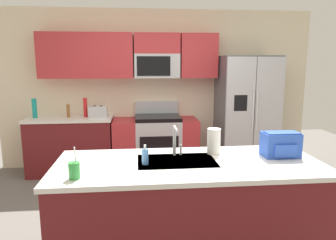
{
  "coord_description": "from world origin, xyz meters",
  "views": [
    {
      "loc": [
        -0.35,
        -3.17,
        1.75
      ],
      "look_at": [
        0.03,
        0.6,
        1.05
      ],
      "focal_mm": 33.54,
      "sensor_mm": 36.0,
      "label": 1
    }
  ],
  "objects_px": {
    "bottle_red": "(85,107)",
    "bottle_teal": "(34,108)",
    "backpack": "(281,144)",
    "sink_faucet": "(175,138)",
    "paper_towel_roll": "(214,141)",
    "range_oven": "(156,143)",
    "refrigerator": "(246,113)",
    "soap_dispenser": "(145,156)",
    "drink_cup_green": "(74,170)",
    "toaster": "(98,112)",
    "pepper_mill": "(68,111)"
  },
  "relations": [
    {
      "from": "bottle_teal",
      "to": "backpack",
      "type": "bearing_deg",
      "value": -39.0
    },
    {
      "from": "refrigerator",
      "to": "bottle_red",
      "type": "distance_m",
      "value": 2.58
    },
    {
      "from": "range_oven",
      "to": "bottle_teal",
      "type": "relative_size",
      "value": 4.54
    },
    {
      "from": "refrigerator",
      "to": "range_oven",
      "type": "bearing_deg",
      "value": 177.21
    },
    {
      "from": "range_oven",
      "to": "drink_cup_green",
      "type": "relative_size",
      "value": 5.56
    },
    {
      "from": "soap_dispenser",
      "to": "backpack",
      "type": "height_order",
      "value": "backpack"
    },
    {
      "from": "refrigerator",
      "to": "soap_dispenser",
      "type": "bearing_deg",
      "value": -126.03
    },
    {
      "from": "bottle_red",
      "to": "paper_towel_roll",
      "type": "bearing_deg",
      "value": -55.26
    },
    {
      "from": "range_oven",
      "to": "backpack",
      "type": "relative_size",
      "value": 4.25
    },
    {
      "from": "paper_towel_roll",
      "to": "toaster",
      "type": "bearing_deg",
      "value": 121.8
    },
    {
      "from": "refrigerator",
      "to": "soap_dispenser",
      "type": "relative_size",
      "value": 10.88
    },
    {
      "from": "range_oven",
      "to": "backpack",
      "type": "distance_m",
      "value": 2.59
    },
    {
      "from": "refrigerator",
      "to": "paper_towel_roll",
      "type": "bearing_deg",
      "value": -116.8
    },
    {
      "from": "range_oven",
      "to": "backpack",
      "type": "xyz_separation_m",
      "value": [
        1.0,
        -2.32,
        0.57
      ]
    },
    {
      "from": "bottle_red",
      "to": "drink_cup_green",
      "type": "distance_m",
      "value": 2.74
    },
    {
      "from": "toaster",
      "to": "bottle_teal",
      "type": "distance_m",
      "value": 0.97
    },
    {
      "from": "refrigerator",
      "to": "drink_cup_green",
      "type": "distance_m",
      "value": 3.46
    },
    {
      "from": "refrigerator",
      "to": "soap_dispenser",
      "type": "height_order",
      "value": "refrigerator"
    },
    {
      "from": "bottle_red",
      "to": "backpack",
      "type": "height_order",
      "value": "bottle_red"
    },
    {
      "from": "bottle_red",
      "to": "toaster",
      "type": "bearing_deg",
      "value": -18.51
    },
    {
      "from": "bottle_red",
      "to": "pepper_mill",
      "type": "bearing_deg",
      "value": -176.07
    },
    {
      "from": "range_oven",
      "to": "paper_towel_roll",
      "type": "xyz_separation_m",
      "value": [
        0.42,
        -2.17,
        0.58
      ]
    },
    {
      "from": "bottle_teal",
      "to": "soap_dispenser",
      "type": "bearing_deg",
      "value": -56.07
    },
    {
      "from": "bottle_red",
      "to": "refrigerator",
      "type": "bearing_deg",
      "value": -1.94
    },
    {
      "from": "bottle_red",
      "to": "bottle_teal",
      "type": "distance_m",
      "value": 0.77
    },
    {
      "from": "range_oven",
      "to": "toaster",
      "type": "bearing_deg",
      "value": -176.65
    },
    {
      "from": "pepper_mill",
      "to": "backpack",
      "type": "xyz_separation_m",
      "value": [
        2.36,
        -2.32,
        0.02
      ]
    },
    {
      "from": "refrigerator",
      "to": "soap_dispenser",
      "type": "distance_m",
      "value": 2.91
    },
    {
      "from": "bottle_red",
      "to": "backpack",
      "type": "xyz_separation_m",
      "value": [
        2.1,
        -2.34,
        -0.03
      ]
    },
    {
      "from": "bottle_red",
      "to": "backpack",
      "type": "relative_size",
      "value": 0.93
    },
    {
      "from": "sink_faucet",
      "to": "paper_towel_roll",
      "type": "distance_m",
      "value": 0.37
    },
    {
      "from": "range_oven",
      "to": "bottle_red",
      "type": "relative_size",
      "value": 4.55
    },
    {
      "from": "sink_faucet",
      "to": "paper_towel_roll",
      "type": "height_order",
      "value": "sink_faucet"
    },
    {
      "from": "bottle_teal",
      "to": "soap_dispenser",
      "type": "distance_m",
      "value": 2.93
    },
    {
      "from": "range_oven",
      "to": "paper_towel_roll",
      "type": "relative_size",
      "value": 5.67
    },
    {
      "from": "range_oven",
      "to": "bottle_teal",
      "type": "xyz_separation_m",
      "value": [
        -1.87,
        0.0,
        0.61
      ]
    },
    {
      "from": "drink_cup_green",
      "to": "pepper_mill",
      "type": "bearing_deg",
      "value": 102.47
    },
    {
      "from": "soap_dispenser",
      "to": "backpack",
      "type": "xyz_separation_m",
      "value": [
        1.24,
        0.11,
        0.05
      ]
    },
    {
      "from": "refrigerator",
      "to": "toaster",
      "type": "xyz_separation_m",
      "value": [
        -2.38,
        0.02,
        0.07
      ]
    },
    {
      "from": "bottle_red",
      "to": "sink_faucet",
      "type": "height_order",
      "value": "bottle_red"
    },
    {
      "from": "soap_dispenser",
      "to": "backpack",
      "type": "relative_size",
      "value": 0.53
    },
    {
      "from": "bottle_teal",
      "to": "paper_towel_roll",
      "type": "bearing_deg",
      "value": -43.6
    },
    {
      "from": "bottle_teal",
      "to": "drink_cup_green",
      "type": "bearing_deg",
      "value": -67.81
    },
    {
      "from": "drink_cup_green",
      "to": "paper_towel_roll",
      "type": "height_order",
      "value": "drink_cup_green"
    },
    {
      "from": "range_oven",
      "to": "bottle_teal",
      "type": "bearing_deg",
      "value": 179.87
    },
    {
      "from": "range_oven",
      "to": "bottle_red",
      "type": "height_order",
      "value": "bottle_red"
    },
    {
      "from": "soap_dispenser",
      "to": "paper_towel_roll",
      "type": "bearing_deg",
      "value": 21.24
    },
    {
      "from": "drink_cup_green",
      "to": "paper_towel_roll",
      "type": "xyz_separation_m",
      "value": [
        1.18,
        0.53,
        0.06
      ]
    },
    {
      "from": "bottle_red",
      "to": "bottle_teal",
      "type": "xyz_separation_m",
      "value": [
        -0.77,
        -0.01,
        0.0
      ]
    },
    {
      "from": "toaster",
      "to": "sink_faucet",
      "type": "height_order",
      "value": "sink_faucet"
    }
  ]
}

